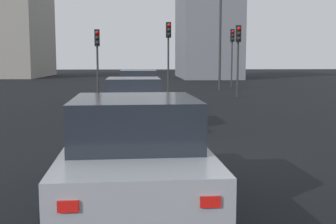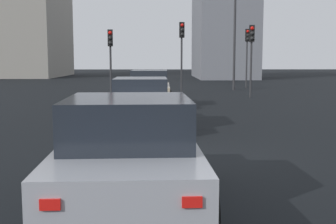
{
  "view_description": "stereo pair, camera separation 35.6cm",
  "coord_description": "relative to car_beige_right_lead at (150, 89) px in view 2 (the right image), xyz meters",
  "views": [
    {
      "loc": [
        -9.26,
        1.47,
        2.11
      ],
      "look_at": [
        -1.15,
        0.96,
        1.12
      ],
      "focal_mm": 46.72,
      "sensor_mm": 36.0,
      "label": 1
    },
    {
      "loc": [
        -9.27,
        1.12,
        2.11
      ],
      "look_at": [
        -1.15,
        0.96,
        1.12
      ],
      "focal_mm": 46.72,
      "sensor_mm": 36.0,
      "label": 2
    }
  ],
  "objects": [
    {
      "name": "car_white_right_second",
      "position": [
        -6.01,
        0.13,
        -0.03
      ],
      "size": [
        4.48,
        2.04,
        1.54
      ],
      "rotation": [
        0.0,
        0.0,
        0.01
      ],
      "color": "silver",
      "rests_on": "ground_plane"
    },
    {
      "name": "traffic_light_far_right",
      "position": [
        4.77,
        2.24,
        1.89
      ],
      "size": [
        0.32,
        0.3,
        3.69
      ],
      "rotation": [
        0.0,
        0.0,
        3.25
      ],
      "color": "#2D2D30",
      "rests_on": "ground_plane"
    },
    {
      "name": "ground_plane",
      "position": [
        -10.03,
        -1.56,
        -0.87
      ],
      "size": [
        160.0,
        160.0,
        0.2
      ],
      "primitive_type": "cube",
      "color": "black"
    },
    {
      "name": "traffic_light_far_left",
      "position": [
        4.47,
        -5.42,
        2.05
      ],
      "size": [
        0.32,
        0.3,
        3.92
      ],
      "rotation": [
        0.0,
        0.0,
        3.04
      ],
      "color": "#2D2D30",
      "rests_on": "ground_plane"
    },
    {
      "name": "car_silver_right_third",
      "position": [
        -13.15,
        -0.0,
        -0.01
      ],
      "size": [
        4.33,
        2.23,
        1.58
      ],
      "rotation": [
        0.0,
        0.0,
        0.04
      ],
      "color": "#A8AAB2",
      "rests_on": "ground_plane"
    },
    {
      "name": "traffic_light_near_right",
      "position": [
        6.7,
        -1.76,
        2.28
      ],
      "size": [
        0.33,
        0.31,
        4.25
      ],
      "rotation": [
        0.0,
        0.0,
        3.29
      ],
      "color": "#2D2D30",
      "rests_on": "ground_plane"
    },
    {
      "name": "street_lamp_kerbside",
      "position": [
        10.28,
        -5.48,
        3.92
      ],
      "size": [
        0.56,
        0.36,
        8.06
      ],
      "color": "#2D2D30",
      "rests_on": "ground_plane"
    },
    {
      "name": "traffic_light_near_left",
      "position": [
        12.56,
        -6.8,
        2.28
      ],
      "size": [
        0.32,
        0.28,
        4.26
      ],
      "rotation": [
        0.0,
        0.0,
        3.15
      ],
      "color": "#2D2D30",
      "rests_on": "ground_plane"
    },
    {
      "name": "building_facade_left",
      "position": [
        30.34,
        -7.56,
        4.91
      ],
      "size": [
        12.92,
        6.04,
        11.36
      ],
      "primitive_type": "cube",
      "color": "slate",
      "rests_on": "ground_plane"
    },
    {
      "name": "car_beige_right_lead",
      "position": [
        0.0,
        0.0,
        0.0
      ],
      "size": [
        4.18,
        2.01,
        1.62
      ],
      "rotation": [
        0.0,
        0.0,
        -0.01
      ],
      "color": "tan",
      "rests_on": "ground_plane"
    },
    {
      "name": "building_facade_center",
      "position": [
        34.4,
        14.44,
        6.57
      ],
      "size": [
        14.13,
        6.16,
        14.69
      ],
      "primitive_type": "cube",
      "color": "gray",
      "rests_on": "ground_plane"
    }
  ]
}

